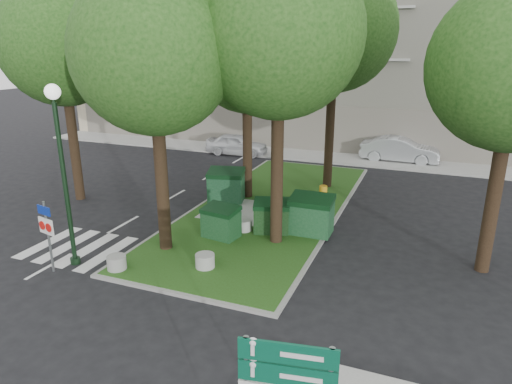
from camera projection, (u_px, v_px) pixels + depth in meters
The scene contains 23 objects.
ground at pixel (165, 291), 13.74m from camera, with size 120.00×120.00×0.00m, color black.
median_island at pixel (270, 207), 20.63m from camera, with size 6.00×16.00×0.12m, color #254914.
median_kerb at pixel (270, 208), 20.64m from camera, with size 6.30×16.30×0.10m, color gray.
building_sidewalk at pixel (317, 156), 30.10m from camera, with size 42.00×3.00×0.12m, color #999993.
zebra_crossing at pixel (97, 251), 16.38m from camera, with size 5.00×3.00×0.01m, color silver.
apartment_building at pixel (346, 32), 34.30m from camera, with size 41.00×12.00×16.00m, color tan.
tree_median_near_left at pixel (156, 37), 14.24m from camera, with size 5.20×5.20×10.53m.
tree_median_near_right at pixel (282, 15), 14.59m from camera, with size 5.60×5.60×11.46m.
tree_median_mid at pixel (249, 47), 19.93m from camera, with size 4.80×4.80×9.99m.
tree_median_far at pixel (338, 17), 21.06m from camera, with size 5.80×5.80×11.93m.
tree_street_left at pixel (62, 31), 19.67m from camera, with size 5.40×5.40×11.00m.
dumpster_a at pixel (226, 185), 21.15m from camera, with size 1.88×1.52×1.54m.
dumpster_b at pixel (221, 222), 17.19m from camera, with size 1.47×1.13×1.24m.
dumpster_c at pixel (272, 216), 17.69m from camera, with size 1.60×1.32×1.29m.
dumpster_d at pixel (311, 215), 17.50m from camera, with size 1.65×1.16×1.53m.
bollard_left at pixel (117, 262), 14.81m from camera, with size 0.62×0.62×0.45m, color gray.
bollard_right at pixel (205, 261), 14.92m from camera, with size 0.63×0.63×0.45m, color #9C9D98.
bollard_mid at pixel (244, 225), 17.89m from camera, with size 0.62×0.62×0.44m, color #ADAEA8.
litter_bin at pixel (323, 192), 21.48m from camera, with size 0.37×0.37×0.66m, color #C88F17.
street_lamp at pixel (61, 156), 14.35m from camera, with size 0.48×0.48×5.97m.
traffic_sign_pole at pixel (47, 227), 14.47m from camera, with size 0.72×0.20×2.43m.
car_white at pixel (237, 144), 30.63m from camera, with size 1.66×4.13×1.41m, color silver.
car_silver at pixel (400, 150), 28.68m from camera, with size 1.67×4.80×1.58m, color #ABAFB3.
Camera 1 is at (7.01, -10.30, 7.09)m, focal length 32.00 mm.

